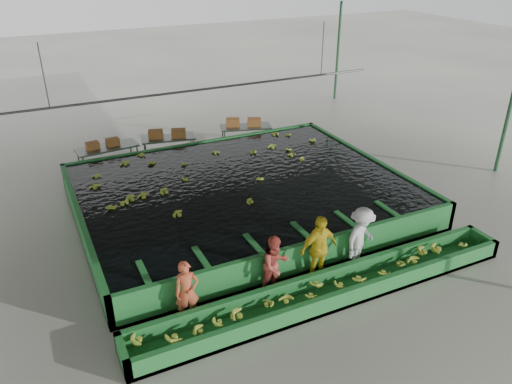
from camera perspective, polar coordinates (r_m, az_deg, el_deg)
name	(u,v)px	position (r m, az deg, el deg)	size (l,w,h in m)	color
ground	(263,229)	(14.91, 0.84, -4.22)	(80.00, 80.00, 0.00)	gray
shed_roof	(265,59)	(13.06, 0.99, 14.96)	(20.00, 22.00, 0.04)	slate
shed_posts	(264,151)	(13.79, 0.91, 4.73)	(20.00, 22.00, 5.00)	#2A5A36
flotation_tank	(242,195)	(15.87, -1.57, -0.31)	(10.00, 8.00, 0.90)	#206C2D
tank_water	(242,183)	(15.70, -1.59, 0.99)	(9.70, 7.70, 0.00)	black
sorting_trough	(331,290)	(12.21, 8.56, -10.99)	(10.00, 1.00, 0.50)	#206C2D
cableway_rail	(200,90)	(18.01, -6.37, 11.55)	(0.08, 0.08, 14.00)	#59605B
rail_hanger_left	(44,76)	(16.84, -23.10, 12.08)	(0.04, 0.04, 2.00)	#59605B
rail_hanger_right	(323,49)	(19.97, 7.61, 15.92)	(0.04, 0.04, 2.00)	#59605B
worker_a	(187,292)	(11.31, -7.91, -11.20)	(0.55, 0.36, 1.51)	#BF502E
worker_b	(275,265)	(11.98, 2.22, -8.37)	(0.76, 0.59, 1.56)	#B44137
worker_c	(319,249)	(12.43, 7.17, -6.46)	(1.06, 0.44, 1.81)	yellow
worker_d	(361,238)	(13.10, 11.91, -5.19)	(1.11, 0.64, 1.72)	silver
packing_table_left	(109,159)	(19.16, -16.48, 3.61)	(2.18, 0.87, 0.99)	#59605B
packing_table_mid	(169,148)	(19.75, -9.91, 4.92)	(2.03, 0.81, 0.92)	#59605B
packing_table_right	(246,137)	(20.66, -1.16, 6.32)	(2.05, 0.82, 0.93)	#59605B
box_stack_left	(103,147)	(18.98, -17.07, 4.94)	(1.19, 0.33, 0.26)	#9A602D
box_stack_mid	(167,137)	(19.58, -10.08, 6.17)	(1.41, 0.39, 0.30)	#9A602D
box_stack_right	(244,126)	(20.55, -1.43, 7.59)	(1.41, 0.39, 0.30)	#9A602D
floating_bananas	(232,174)	(16.36, -2.75, 2.08)	(9.20, 6.27, 0.13)	#94AC30
trough_bananas	(331,285)	(12.12, 8.61, -10.43)	(9.63, 0.64, 0.13)	#94AC30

